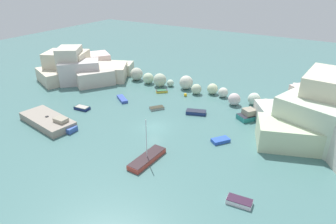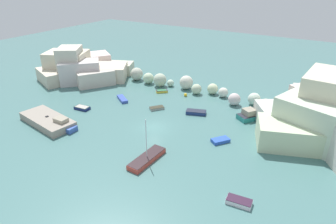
# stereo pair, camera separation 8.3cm
# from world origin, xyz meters

# --- Properties ---
(cove_water) EXTENTS (160.00, 160.00, 0.00)m
(cove_water) POSITION_xyz_m (0.00, 0.00, 0.00)
(cove_water) COLOR #487673
(cove_water) RESTS_ON ground
(cliff_headland_left) EXTENTS (23.00, 19.72, 7.22)m
(cliff_headland_left) POSITION_xyz_m (-26.70, 10.89, 2.20)
(cliff_headland_left) COLOR beige
(cliff_headland_left) RESTS_ON ground
(cliff_headland_right) EXTENTS (22.05, 25.28, 8.93)m
(cliff_headland_right) POSITION_xyz_m (21.85, 11.08, 2.88)
(cliff_headland_right) COLOR beige
(cliff_headland_right) RESTS_ON ground
(rock_breakwater) EXTENTS (36.29, 5.05, 2.75)m
(rock_breakwater) POSITION_xyz_m (1.02, 16.15, 1.23)
(rock_breakwater) COLOR beige
(rock_breakwater) RESTS_ON ground
(stone_dock) EXTENTS (10.41, 5.56, 1.16)m
(stone_dock) POSITION_xyz_m (-14.91, -7.76, 0.58)
(stone_dock) COLOR gray
(stone_dock) RESTS_ON ground
(channel_buoy) EXTENTS (0.61, 0.61, 0.61)m
(channel_buoy) POSITION_xyz_m (-1.92, 13.51, 0.31)
(channel_buoy) COLOR gold
(channel_buoy) RESTS_ON cove_water
(moored_boat_0) EXTENTS (3.60, 2.49, 0.60)m
(moored_boat_0) POSITION_xyz_m (3.28, 7.67, 0.30)
(moored_boat_0) COLOR navy
(moored_boat_0) RESTS_ON cove_water
(moored_boat_1) EXTENTS (4.32, 4.94, 1.75)m
(moored_boat_1) POSITION_xyz_m (11.61, 10.76, 0.65)
(moored_boat_1) COLOR teal
(moored_boat_1) RESTS_ON cove_water
(moored_boat_2) EXTENTS (2.73, 1.61, 0.51)m
(moored_boat_2) POSITION_xyz_m (-14.38, -1.06, 0.27)
(moored_boat_2) COLOR navy
(moored_boat_2) RESTS_ON cove_water
(moored_boat_3) EXTENTS (1.98, 5.99, 5.87)m
(moored_boat_3) POSITION_xyz_m (4.18, -7.84, 0.36)
(moored_boat_3) COLOR #BE4135
(moored_boat_3) RESTS_ON cove_water
(moored_boat_4) EXTENTS (2.72, 1.54, 0.56)m
(moored_boat_4) POSITION_xyz_m (16.77, -9.15, 0.28)
(moored_boat_4) COLOR white
(moored_boat_4) RESTS_ON cove_water
(moored_boat_5) EXTENTS (5.92, 1.75, 1.76)m
(moored_boat_5) POSITION_xyz_m (-12.15, -7.63, 0.62)
(moored_boat_5) COLOR #3C60B8
(moored_boat_5) RESTS_ON cove_water
(moored_boat_6) EXTENTS (2.52, 2.78, 0.49)m
(moored_boat_6) POSITION_xyz_m (10.31, 1.36, 0.24)
(moored_boat_6) COLOR blue
(moored_boat_6) RESTS_ON cove_water
(moored_boat_7) EXTENTS (2.37, 2.27, 0.48)m
(moored_boat_7) POSITION_xyz_m (-6.89, 12.85, 0.25)
(moored_boat_7) COLOR yellow
(moored_boat_7) RESTS_ON cove_water
(moored_boat_8) EXTENTS (3.52, 2.87, 0.50)m
(moored_boat_8) POSITION_xyz_m (-10.99, 5.69, 0.25)
(moored_boat_8) COLOR #3550B3
(moored_boat_8) RESTS_ON cove_water
(moored_boat_9) EXTENTS (2.43, 2.66, 0.43)m
(moored_boat_9) POSITION_xyz_m (-3.36, 5.74, 0.21)
(moored_boat_9) COLOR gray
(moored_boat_9) RESTS_ON cove_water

